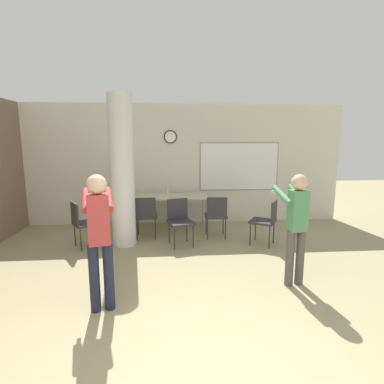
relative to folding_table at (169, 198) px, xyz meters
The scene contains 11 objects.
wall_back 0.92m from the folding_table, 71.27° to the left, with size 8.00×0.15×2.80m.
support_pillar 1.47m from the folding_table, 130.80° to the right, with size 0.44×0.44×2.80m.
folding_table is the anchor object (origin of this frame).
bottle_on_table 0.21m from the folding_table, 95.22° to the left, with size 0.07×0.07×0.26m.
chair_mid_room 2.21m from the folding_table, 33.20° to the right, with size 0.61×0.61×0.87m.
chair_near_pillar 1.93m from the folding_table, 145.43° to the right, with size 0.61×0.61×0.87m.
chair_table_left 0.83m from the folding_table, 124.48° to the right, with size 0.45×0.45×0.87m.
chair_table_right 1.22m from the folding_table, 37.78° to the right, with size 0.46×0.46×0.87m.
chair_table_front 1.10m from the folding_table, 78.90° to the right, with size 0.54×0.54×0.87m.
person_playing_front 3.32m from the folding_table, 103.70° to the right, with size 0.46×0.63×1.60m.
person_playing_side 3.27m from the folding_table, 58.32° to the right, with size 0.39×0.59×1.53m.
Camera 1 is at (-0.14, -2.07, 1.97)m, focal length 28.00 mm.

